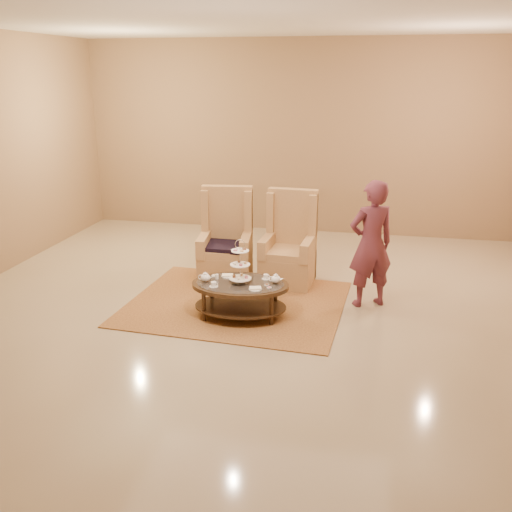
% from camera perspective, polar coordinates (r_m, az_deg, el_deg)
% --- Properties ---
extents(ground, '(8.00, 8.00, 0.00)m').
position_cam_1_polar(ground, '(7.31, -0.56, -5.50)').
color(ground, tan).
rests_on(ground, ground).
extents(ceiling, '(8.00, 8.00, 0.02)m').
position_cam_1_polar(ceiling, '(7.31, -0.56, -5.50)').
color(ceiling, silver).
rests_on(ceiling, ground).
extents(wall_back, '(8.00, 0.04, 3.50)m').
position_cam_1_polar(wall_back, '(10.71, 4.10, 11.70)').
color(wall_back, '#957451').
rests_on(wall_back, ground).
extents(rug, '(2.89, 2.45, 0.01)m').
position_cam_1_polar(rug, '(7.53, -1.97, -4.74)').
color(rug, '#AD7C3D').
rests_on(rug, ground).
extents(tea_table, '(1.24, 0.89, 1.00)m').
position_cam_1_polar(tea_table, '(7.01, -1.58, -3.33)').
color(tea_table, black).
rests_on(tea_table, ground).
extents(armchair_left, '(0.82, 0.84, 1.35)m').
position_cam_1_polar(armchair_left, '(8.25, -3.00, 0.64)').
color(armchair_left, tan).
rests_on(armchair_left, ground).
extents(armchair_right, '(0.75, 0.78, 1.33)m').
position_cam_1_polar(armchair_right, '(8.18, 3.34, 0.38)').
color(armchair_right, tan).
rests_on(armchair_right, ground).
extents(person, '(0.72, 0.63, 1.65)m').
position_cam_1_polar(person, '(7.37, 11.42, 1.16)').
color(person, brown).
rests_on(person, ground).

